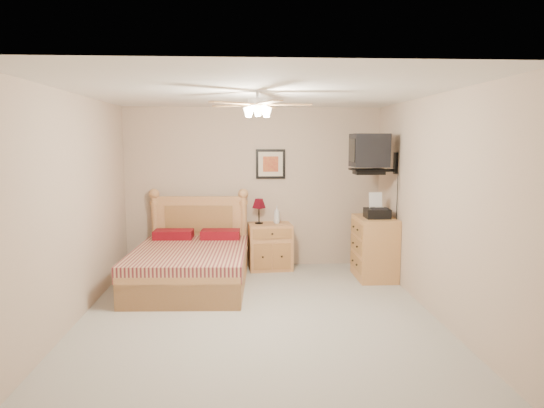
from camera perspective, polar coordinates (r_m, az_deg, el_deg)
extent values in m
plane|color=#9A968B|center=(5.71, -1.67, -12.86)|extent=(4.50, 4.50, 0.00)
cube|color=white|center=(5.38, -1.77, 12.96)|extent=(4.00, 4.50, 0.04)
cube|color=tan|center=(7.64, -2.20, 1.95)|extent=(4.00, 0.04, 2.50)
cube|color=tan|center=(3.20, -0.56, -5.83)|extent=(4.00, 0.04, 2.50)
cube|color=tan|center=(5.71, -22.20, -0.48)|extent=(0.04, 4.50, 2.50)
cube|color=tan|center=(5.82, 18.38, -0.17)|extent=(0.04, 4.50, 2.50)
cube|color=#B47C47|center=(7.55, -0.24, -4.99)|extent=(0.69, 0.54, 0.71)
imported|color=silver|center=(7.51, 0.56, -1.26)|extent=(0.13, 0.13, 0.27)
cube|color=black|center=(7.61, -0.17, 4.72)|extent=(0.46, 0.04, 0.46)
cube|color=#B67D3F|center=(7.18, 11.96, -5.05)|extent=(0.53, 0.76, 0.89)
imported|color=#B3A98E|center=(7.35, 10.98, -1.08)|extent=(0.27, 0.33, 0.03)
imported|color=tan|center=(7.35, 11.16, -0.89)|extent=(0.26, 0.33, 0.02)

